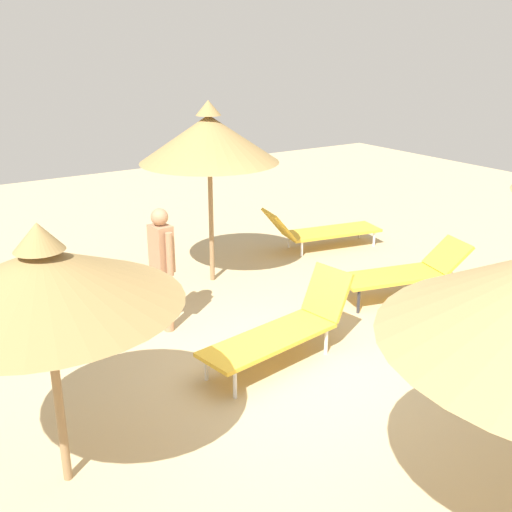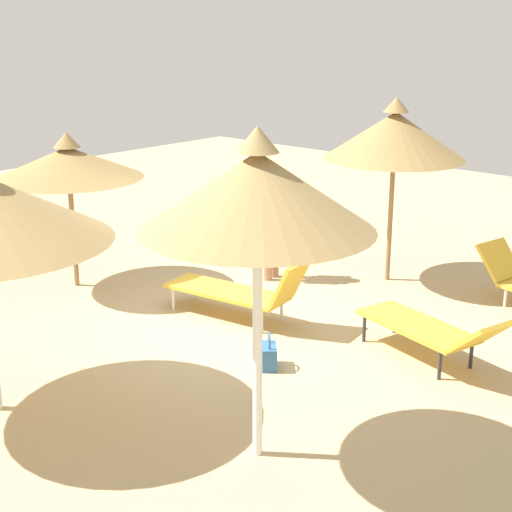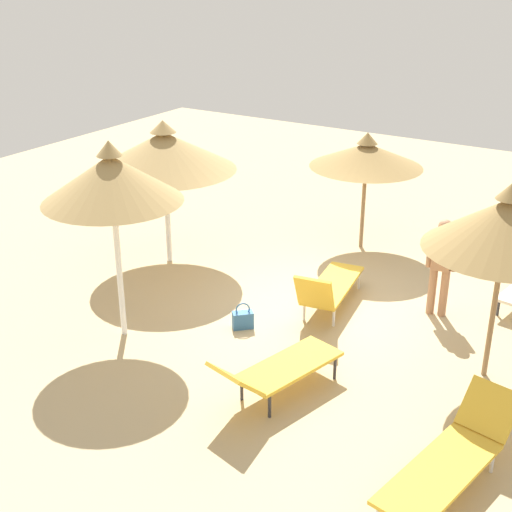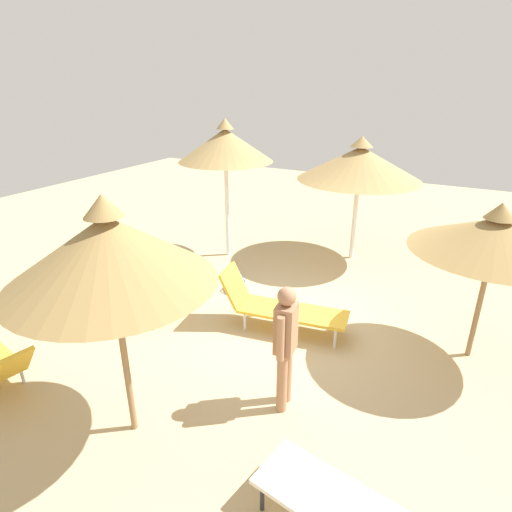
% 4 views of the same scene
% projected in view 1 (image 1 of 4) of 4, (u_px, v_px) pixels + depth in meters
% --- Properties ---
extents(ground, '(24.00, 24.00, 0.10)m').
position_uv_depth(ground, '(298.00, 370.00, 7.13)').
color(ground, tan).
extents(parasol_umbrella_edge, '(2.18, 2.18, 2.33)m').
position_uv_depth(parasol_umbrella_edge, '(43.00, 277.00, 4.67)').
color(parasol_umbrella_edge, olive).
rests_on(parasol_umbrella_edge, ground).
extents(parasol_umbrella_near_left, '(2.10, 2.10, 2.80)m').
position_uv_depth(parasol_umbrella_near_left, '(209.00, 139.00, 8.97)').
color(parasol_umbrella_near_left, olive).
rests_on(parasol_umbrella_near_left, ground).
extents(lounge_chair_center, '(2.13, 0.94, 0.86)m').
position_uv_depth(lounge_chair_center, '(31.00, 291.00, 8.24)').
color(lounge_chair_center, silver).
rests_on(lounge_chair_center, ground).
extents(lounge_chair_front, '(2.27, 1.04, 0.80)m').
position_uv_depth(lounge_chair_front, '(319.00, 230.00, 11.06)').
color(lounge_chair_front, gold).
rests_on(lounge_chair_front, ground).
extents(lounge_chair_near_right, '(2.05, 1.08, 0.81)m').
position_uv_depth(lounge_chair_near_right, '(405.00, 271.00, 8.89)').
color(lounge_chair_near_right, gold).
rests_on(lounge_chair_near_right, ground).
extents(lounge_chair_back, '(2.09, 0.89, 0.96)m').
position_uv_depth(lounge_chair_back, '(285.00, 327.00, 7.15)').
color(lounge_chair_back, gold).
rests_on(lounge_chair_back, ground).
extents(person_standing_edge, '(0.25, 0.48, 1.64)m').
position_uv_depth(person_standing_edge, '(162.00, 262.00, 7.77)').
color(person_standing_edge, '#A57554').
rests_on(person_standing_edge, ground).
extents(handbag, '(0.35, 0.35, 0.44)m').
position_uv_depth(handbag, '(411.00, 349.00, 7.20)').
color(handbag, '#336699').
rests_on(handbag, ground).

